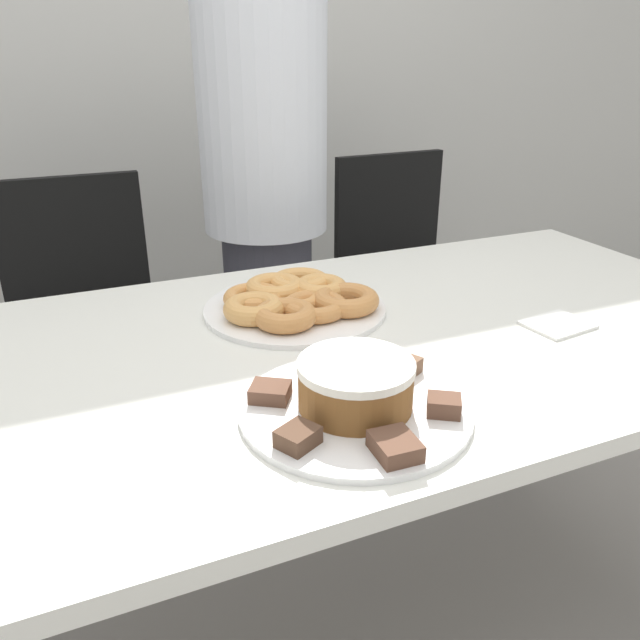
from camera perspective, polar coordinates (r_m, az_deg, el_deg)
name	(u,v)px	position (r m, az deg, el deg)	size (l,w,h in m)	color
wall_back	(151,28)	(2.44, -15.19, 24.37)	(8.00, 0.05, 2.60)	beige
table	(331,386)	(1.12, 1.02, -6.07)	(1.73, 0.83, 0.77)	silver
person_standing	(266,209)	(1.77, -4.98, 10.05)	(0.34, 0.34, 1.56)	#383842
office_chair_left	(93,357)	(1.85, -20.04, -3.20)	(0.45, 0.45, 0.92)	black
office_chair_right	(407,303)	(2.13, 7.98, 1.53)	(0.46, 0.46, 0.92)	black
plate_cake	(355,409)	(0.87, 3.22, -8.11)	(0.32, 0.32, 0.01)	white
plate_donuts	(295,309)	(1.20, -2.32, 1.06)	(0.35, 0.35, 0.01)	white
frosted_cake	(356,384)	(0.85, 3.28, -5.87)	(0.16, 0.16, 0.07)	brown
lamington_0	(395,446)	(0.77, 6.89, -11.39)	(0.05, 0.06, 0.02)	brown
lamington_1	(444,405)	(0.86, 11.26, -7.66)	(0.06, 0.06, 0.02)	brown
lamington_2	(402,367)	(0.95, 7.53, -4.24)	(0.07, 0.06, 0.02)	brown
lamington_3	(324,360)	(0.96, 0.36, -3.70)	(0.04, 0.05, 0.03)	brown
lamington_4	(270,392)	(0.88, -4.57, -6.57)	(0.07, 0.07, 0.02)	brown
lamington_5	(298,437)	(0.78, -2.03, -10.64)	(0.06, 0.06, 0.02)	#513828
donut_0	(295,299)	(1.19, -2.34, 1.91)	(0.11, 0.11, 0.03)	#D18E4C
donut_1	(315,306)	(1.15, -0.48, 1.25)	(0.12, 0.12, 0.03)	#C68447
donut_2	(346,300)	(1.17, 2.40, 1.84)	(0.13, 0.13, 0.04)	#C68447
donut_3	(321,288)	(1.23, 0.05, 2.91)	(0.11, 0.11, 0.04)	tan
donut_4	(300,283)	(1.27, -1.84, 3.44)	(0.12, 0.12, 0.03)	tan
donut_5	(275,288)	(1.23, -4.15, 2.91)	(0.12, 0.12, 0.04)	tan
donut_6	(254,298)	(1.20, -6.08, 2.04)	(0.12, 0.12, 0.03)	#D18E4C
donut_7	(254,309)	(1.14, -6.06, 1.04)	(0.11, 0.11, 0.04)	tan
donut_8	(285,315)	(1.11, -3.20, 0.42)	(0.11, 0.11, 0.04)	#C68447
napkin	(558,325)	(1.21, 20.91, -0.39)	(0.12, 0.10, 0.01)	white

